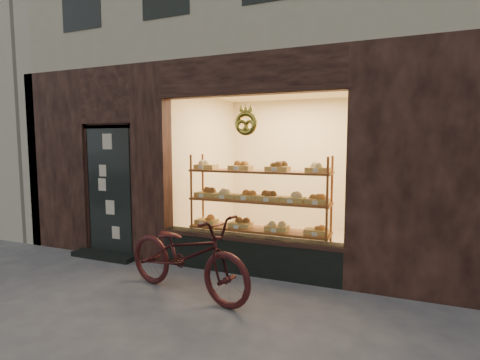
% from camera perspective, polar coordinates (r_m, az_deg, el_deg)
% --- Properties ---
extents(ground, '(90.00, 90.00, 0.00)m').
position_cam_1_polar(ground, '(4.12, -16.87, -21.81)').
color(ground, '#48484F').
extents(display_shelf, '(2.20, 0.45, 1.70)m').
position_cam_1_polar(display_shelf, '(5.77, 2.84, -4.43)').
color(display_shelf, brown).
rests_on(display_shelf, ground).
extents(bicycle, '(2.05, 1.11, 1.02)m').
position_cam_1_polar(bicycle, '(4.76, -8.18, -11.16)').
color(bicycle, '#351112').
rests_on(bicycle, ground).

